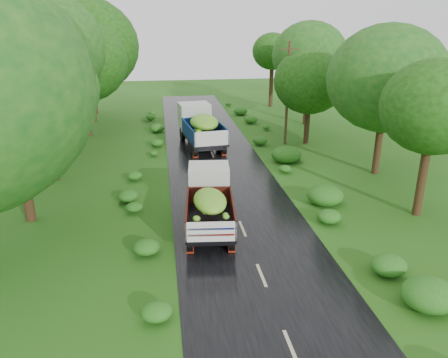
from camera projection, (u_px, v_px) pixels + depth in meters
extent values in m
plane|color=#22490F|center=(291.00, 348.00, 13.20)|extent=(120.00, 120.00, 0.00)
cube|color=black|center=(256.00, 262.00, 17.83)|extent=(6.50, 80.00, 0.02)
cube|color=#BFB78C|center=(291.00, 348.00, 13.19)|extent=(0.12, 1.60, 0.00)
cube|color=#BFB78C|center=(262.00, 275.00, 16.90)|extent=(0.12, 1.60, 0.00)
cube|color=#BFB78C|center=(243.00, 228.00, 20.60)|extent=(0.12, 1.60, 0.00)
cube|color=#BFB78C|center=(229.00, 196.00, 24.31)|extent=(0.12, 1.60, 0.00)
cube|color=#BFB78C|center=(220.00, 172.00, 28.02)|extent=(0.12, 1.60, 0.00)
cube|color=#BFB78C|center=(212.00, 154.00, 31.73)|extent=(0.12, 1.60, 0.00)
cube|color=#BFB78C|center=(206.00, 140.00, 35.43)|extent=(0.12, 1.60, 0.00)
cube|color=#BFB78C|center=(202.00, 128.00, 39.14)|extent=(0.12, 1.60, 0.00)
cube|color=#BFB78C|center=(198.00, 118.00, 42.85)|extent=(0.12, 1.60, 0.00)
cube|color=#BFB78C|center=(194.00, 110.00, 46.56)|extent=(0.12, 1.60, 0.00)
cube|color=#BFB78C|center=(192.00, 103.00, 50.26)|extent=(0.12, 1.60, 0.00)
cube|color=black|center=(210.00, 217.00, 20.47)|extent=(2.06, 5.25, 0.25)
cylinder|color=black|center=(192.00, 204.00, 22.22)|extent=(0.34, 0.93, 0.91)
cylinder|color=black|center=(227.00, 203.00, 22.30)|extent=(0.34, 0.93, 0.91)
cylinder|color=black|center=(191.00, 231.00, 19.39)|extent=(0.34, 0.93, 0.91)
cylinder|color=black|center=(230.00, 230.00, 19.47)|extent=(0.34, 0.93, 0.91)
cylinder|color=black|center=(190.00, 241.00, 18.52)|extent=(0.34, 0.93, 0.91)
cylinder|color=black|center=(231.00, 241.00, 18.60)|extent=(0.34, 0.93, 0.91)
cube|color=maroon|center=(190.00, 249.00, 18.30)|extent=(0.31, 0.07, 0.41)
cube|color=maroon|center=(232.00, 248.00, 18.38)|extent=(0.31, 0.07, 0.41)
cube|color=silver|center=(209.00, 182.00, 22.04)|extent=(2.17, 1.92, 1.73)
cube|color=black|center=(210.00, 222.00, 19.51)|extent=(2.46, 4.10, 0.15)
cube|color=#4D1A0D|center=(187.00, 212.00, 19.29)|extent=(0.45, 3.90, 0.86)
cube|color=#4D1A0D|center=(233.00, 211.00, 19.38)|extent=(0.45, 3.90, 0.86)
cube|color=#4D1A0D|center=(209.00, 195.00, 21.13)|extent=(2.09, 0.28, 0.86)
cube|color=silver|center=(211.00, 232.00, 17.54)|extent=(2.09, 0.28, 0.86)
ellipsoid|color=#3F9C1C|center=(210.00, 200.00, 19.14)|extent=(2.07, 3.44, 0.91)
cube|color=black|center=(201.00, 138.00, 33.35)|extent=(2.60, 6.28, 0.30)
cylinder|color=black|center=(183.00, 134.00, 35.14)|extent=(0.43, 1.11, 1.08)
cylinder|color=black|center=(208.00, 132.00, 35.67)|extent=(0.43, 1.11, 1.08)
cylinder|color=black|center=(191.00, 146.00, 31.89)|extent=(0.43, 1.11, 1.08)
cylinder|color=black|center=(219.00, 144.00, 32.41)|extent=(0.43, 1.11, 1.08)
cylinder|color=black|center=(194.00, 150.00, 30.89)|extent=(0.43, 1.11, 1.08)
cylinder|color=black|center=(223.00, 148.00, 31.41)|extent=(0.43, 1.11, 1.08)
cube|color=maroon|center=(196.00, 155.00, 30.64)|extent=(0.37, 0.09, 0.49)
cube|color=maroon|center=(224.00, 152.00, 31.16)|extent=(0.37, 0.09, 0.49)
cube|color=silver|center=(194.00, 116.00, 35.13)|extent=(2.62, 2.34, 2.06)
cube|color=black|center=(204.00, 139.00, 32.24)|extent=(3.04, 4.93, 0.17)
cube|color=navy|center=(188.00, 132.00, 31.73)|extent=(0.66, 4.63, 1.03)
cube|color=navy|center=(220.00, 130.00, 32.32)|extent=(0.66, 4.63, 1.03)
cube|color=navy|center=(198.00, 124.00, 34.09)|extent=(2.48, 0.39, 1.03)
cube|color=silver|center=(212.00, 139.00, 29.96)|extent=(2.48, 0.39, 1.03)
ellipsoid|color=#3F9C1C|center=(204.00, 122.00, 31.80)|extent=(2.56, 4.14, 1.08)
cylinder|color=#382616|center=(287.00, 94.00, 32.98)|extent=(0.21, 0.21, 7.77)
cube|color=#382616|center=(290.00, 49.00, 31.83)|extent=(1.36, 0.10, 0.10)
cylinder|color=black|center=(18.00, 139.00, 20.05)|extent=(0.48, 0.48, 8.26)
ellipsoid|color=#153B0B|center=(6.00, 69.00, 18.95)|extent=(3.91, 3.91, 3.52)
cylinder|color=black|center=(49.00, 130.00, 25.67)|extent=(0.43, 0.43, 6.28)
ellipsoid|color=#153B0B|center=(44.00, 89.00, 24.83)|extent=(3.55, 3.55, 3.19)
cylinder|color=black|center=(48.00, 96.00, 30.61)|extent=(0.48, 0.48, 8.41)
ellipsoid|color=#153B0B|center=(41.00, 48.00, 29.49)|extent=(4.13, 4.13, 3.72)
cylinder|color=black|center=(85.00, 94.00, 35.50)|extent=(0.45, 0.45, 6.92)
ellipsoid|color=#153B0B|center=(81.00, 61.00, 34.58)|extent=(3.81, 3.81, 3.43)
cylinder|color=black|center=(90.00, 80.00, 40.33)|extent=(0.47, 0.47, 7.85)
ellipsoid|color=#153B0B|center=(87.00, 46.00, 39.29)|extent=(4.32, 4.32, 3.89)
cylinder|color=black|center=(92.00, 72.00, 43.62)|extent=(0.48, 0.48, 8.44)
ellipsoid|color=#153B0B|center=(88.00, 38.00, 42.49)|extent=(4.15, 4.15, 3.74)
cylinder|color=black|center=(426.00, 156.00, 21.04)|extent=(0.43, 0.43, 6.23)
ellipsoid|color=#134D16|center=(434.00, 107.00, 20.21)|extent=(3.15, 3.15, 2.83)
cylinder|color=black|center=(381.00, 121.00, 26.78)|extent=(0.44, 0.44, 6.77)
ellipsoid|color=#134D16|center=(387.00, 79.00, 25.88)|extent=(3.76, 3.76, 3.39)
cylinder|color=black|center=(308.00, 109.00, 33.42)|extent=(0.41, 0.41, 5.52)
ellipsoid|color=#134D16|center=(310.00, 81.00, 32.68)|extent=(3.29, 3.29, 2.96)
cylinder|color=black|center=(307.00, 86.00, 39.47)|extent=(0.45, 0.45, 7.01)
ellipsoid|color=#134D16|center=(309.00, 56.00, 38.54)|extent=(3.64, 3.64, 3.28)
cylinder|color=black|center=(271.00, 76.00, 47.46)|extent=(0.44, 0.44, 6.72)
ellipsoid|color=#134D16|center=(272.00, 51.00, 46.57)|extent=(2.94, 2.94, 2.65)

